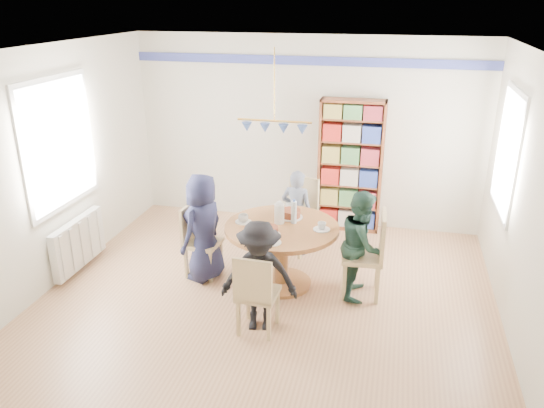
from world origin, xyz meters
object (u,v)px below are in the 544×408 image
(chair_right, at_px, (371,251))
(bookshelf, at_px, (350,167))
(chair_left, at_px, (197,237))
(person_right, at_px, (362,244))
(chair_near, at_px, (256,291))
(person_near, at_px, (259,277))
(chair_far, at_px, (299,211))
(person_left, at_px, (203,228))
(radiator, at_px, (79,243))
(dining_table, at_px, (282,241))
(person_far, at_px, (297,212))

(chair_right, height_order, bookshelf, bookshelf)
(chair_left, distance_m, person_right, 1.95)
(chair_near, xyz_separation_m, person_near, (0.01, 0.11, 0.10))
(chair_far, distance_m, person_left, 1.41)
(person_near, bearing_deg, person_right, 34.90)
(chair_far, height_order, person_near, person_near)
(radiator, bearing_deg, person_left, 5.87)
(chair_left, bearing_deg, bookshelf, 48.21)
(chair_left, relative_size, person_near, 0.75)
(chair_left, bearing_deg, chair_far, 42.51)
(chair_near, bearing_deg, radiator, 161.95)
(dining_table, bearing_deg, chair_far, 89.01)
(bookshelf, bearing_deg, dining_table, -107.53)
(chair_left, relative_size, person_far, 0.78)
(dining_table, relative_size, person_left, 1.00)
(chair_left, xyz_separation_m, person_far, (1.05, 0.84, 0.08))
(person_far, bearing_deg, person_near, 97.21)
(bookshelf, bearing_deg, chair_left, -131.79)
(dining_table, distance_m, chair_left, 1.04)
(chair_right, distance_m, chair_far, 1.39)
(chair_right, bearing_deg, person_near, -138.68)
(dining_table, xyz_separation_m, chair_far, (0.02, 0.99, -0.02))
(chair_left, relative_size, person_left, 0.68)
(chair_near, distance_m, bookshelf, 2.94)
(chair_left, height_order, person_right, person_right)
(chair_left, xyz_separation_m, bookshelf, (1.62, 1.81, 0.44))
(person_near, xyz_separation_m, bookshelf, (0.61, 2.73, 0.34))
(person_far, height_order, person_near, person_near)
(person_far, height_order, bookshelf, bookshelf)
(radiator, height_order, dining_table, dining_table)
(radiator, bearing_deg, person_right, 3.64)
(dining_table, height_order, person_right, person_right)
(chair_left, height_order, chair_right, chair_right)
(radiator, relative_size, dining_table, 0.77)
(bookshelf, bearing_deg, radiator, -146.51)
(dining_table, height_order, person_near, person_near)
(chair_left, bearing_deg, chair_right, -0.35)
(radiator, distance_m, person_left, 1.61)
(chair_far, xyz_separation_m, person_near, (-0.05, -1.89, 0.05))
(chair_right, relative_size, person_right, 0.81)
(chair_right, bearing_deg, chair_left, 179.65)
(chair_near, relative_size, person_right, 0.71)
(chair_near, height_order, person_left, person_left)
(dining_table, distance_m, person_far, 0.86)
(radiator, distance_m, chair_left, 1.49)
(dining_table, height_order, person_left, person_left)
(radiator, bearing_deg, chair_left, 8.88)
(radiator, distance_m, person_right, 3.43)
(radiator, relative_size, person_right, 0.81)
(chair_left, bearing_deg, radiator, -171.12)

